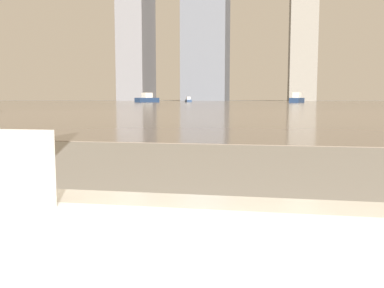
# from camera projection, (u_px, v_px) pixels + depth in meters

# --- Properties ---
(harbor_water) EXTENTS (180.00, 110.00, 0.01)m
(harbor_water) POSITION_uv_depth(u_px,v_px,m) (268.00, 103.00, 60.64)
(harbor_water) COLOR gray
(harbor_water) RESTS_ON ground_plane
(harbor_boat_0) EXTENTS (2.70, 4.69, 1.66)m
(harbor_boat_0) POSITION_uv_depth(u_px,v_px,m) (297.00, 99.00, 69.76)
(harbor_boat_0) COLOR navy
(harbor_boat_0) RESTS_ON harbor_water
(harbor_boat_1) EXTENTS (3.77, 4.62, 1.69)m
(harbor_boat_1) POSITION_uv_depth(u_px,v_px,m) (147.00, 99.00, 76.20)
(harbor_boat_1) COLOR navy
(harbor_boat_1) RESTS_ON harbor_water
(harbor_boat_2) EXTENTS (1.74, 2.79, 0.99)m
(harbor_boat_2) POSITION_uv_depth(u_px,v_px,m) (188.00, 100.00, 79.47)
(harbor_boat_2) COLOR navy
(harbor_boat_2) RESTS_ON harbor_water
(skyline_tower_0) EXTENTS (7.48, 13.95, 36.31)m
(skyline_tower_0) POSITION_uv_depth(u_px,v_px,m) (136.00, 36.00, 120.19)
(skyline_tower_0) COLOR slate
(skyline_tower_0) RESTS_ON ground_plane
(skyline_tower_2) EXTENTS (6.72, 13.33, 46.39)m
(skyline_tower_2) POSITION_uv_depth(u_px,v_px,m) (303.00, 12.00, 111.42)
(skyline_tower_2) COLOR gray
(skyline_tower_2) RESTS_ON ground_plane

